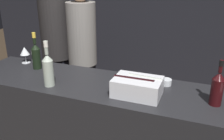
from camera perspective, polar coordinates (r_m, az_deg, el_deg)
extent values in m
cube|color=black|center=(3.96, 12.01, 14.80)|extent=(6.40, 0.06, 2.80)
cube|color=black|center=(2.21, -0.29, -15.48)|extent=(2.50, 0.59, 1.01)
cube|color=silver|center=(1.79, 5.82, -3.87)|extent=(0.34, 0.23, 0.13)
cylinder|color=#143319|center=(1.73, 4.72, -3.47)|extent=(0.29, 0.08, 0.06)
cylinder|color=black|center=(1.78, 5.02, -2.80)|extent=(0.29, 0.07, 0.07)
cylinder|color=#B2B7AD|center=(1.81, 7.51, -2.48)|extent=(0.25, 0.09, 0.07)
cylinder|color=silver|center=(2.58, -19.04, 1.63)|extent=(0.08, 0.08, 0.00)
cylinder|color=silver|center=(2.56, -19.15, 2.50)|extent=(0.01, 0.01, 0.08)
cone|color=silver|center=(2.54, -19.36, 4.16)|extent=(0.09, 0.09, 0.08)
cylinder|color=silver|center=(2.00, 12.28, -2.71)|extent=(0.08, 0.08, 0.05)
sphere|color=#EFB256|center=(2.00, 12.28, -2.64)|extent=(0.04, 0.04, 0.04)
cylinder|color=black|center=(1.78, 22.79, -4.69)|extent=(0.08, 0.08, 0.18)
cone|color=black|center=(1.74, 23.33, -1.27)|extent=(0.08, 0.08, 0.05)
cylinder|color=black|center=(1.71, 23.65, 0.77)|extent=(0.02, 0.02, 0.08)
cylinder|color=black|center=(1.71, 23.76, 1.49)|extent=(0.03, 0.03, 0.04)
cylinder|color=#9EA899|center=(1.97, -14.29, -0.71)|extent=(0.08, 0.08, 0.21)
cone|color=#9EA899|center=(1.93, -14.63, 2.79)|extent=(0.08, 0.08, 0.05)
cylinder|color=#9EA899|center=(1.91, -14.84, 4.94)|extent=(0.03, 0.03, 0.10)
cylinder|color=white|center=(1.90, -14.92, 5.76)|extent=(0.03, 0.03, 0.05)
cylinder|color=black|center=(2.36, -16.87, 2.47)|extent=(0.08, 0.08, 0.18)
cone|color=black|center=(2.33, -17.18, 5.15)|extent=(0.08, 0.08, 0.05)
cylinder|color=black|center=(2.31, -17.38, 6.93)|extent=(0.03, 0.03, 0.10)
cylinder|color=gold|center=(2.31, -17.46, 7.61)|extent=(0.03, 0.03, 0.05)
cube|color=black|center=(3.43, -11.75, -3.51)|extent=(0.28, 0.21, 0.81)
cylinder|color=black|center=(3.19, -12.81, 9.25)|extent=(0.38, 0.38, 0.74)
cube|color=black|center=(3.22, -6.34, -5.08)|extent=(0.25, 0.19, 0.79)
cylinder|color=slate|center=(2.96, -6.94, 8.18)|extent=(0.34, 0.34, 0.73)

